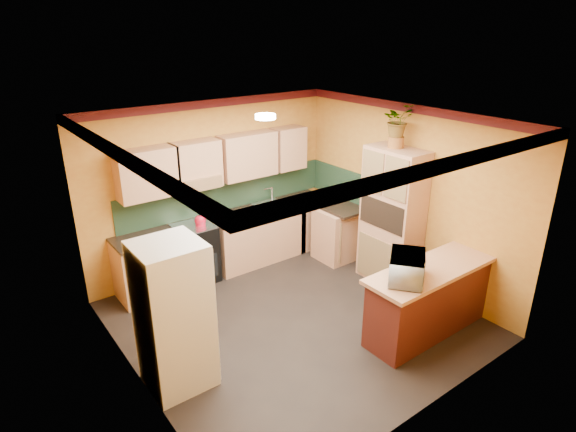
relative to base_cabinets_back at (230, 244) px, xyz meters
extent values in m
plane|color=black|center=(-0.09, -1.80, -0.44)|extent=(4.20, 4.20, 0.00)
cube|color=white|center=(-0.09, -1.80, 2.26)|extent=(4.20, 4.20, 0.04)
cube|color=gold|center=(-0.09, 0.30, 0.91)|extent=(4.20, 0.04, 2.70)
cube|color=gold|center=(-0.09, -3.90, 0.91)|extent=(4.20, 0.04, 2.70)
cube|color=gold|center=(-2.19, -1.80, 0.91)|extent=(0.04, 4.20, 2.70)
cube|color=gold|center=(2.01, -1.80, 0.91)|extent=(0.04, 4.20, 2.70)
cube|color=#1C3422|center=(0.16, 0.29, 0.75)|extent=(3.70, 0.02, 0.53)
cube|color=#1C3422|center=(2.00, -0.40, 0.75)|extent=(0.02, 1.40, 0.53)
cube|color=tan|center=(0.01, 0.13, 1.36)|extent=(3.10, 0.34, 0.70)
cylinder|color=white|center=(-0.09, -1.20, 2.22)|extent=(0.26, 0.26, 0.06)
cube|color=tan|center=(0.00, 0.00, 0.00)|extent=(3.65, 0.60, 0.88)
cube|color=black|center=(0.00, 0.00, 0.46)|extent=(3.65, 0.62, 0.04)
cube|color=black|center=(-0.62, 0.00, 0.02)|extent=(0.58, 0.58, 0.91)
cube|color=silver|center=(0.77, 0.00, 0.50)|extent=(0.48, 0.40, 0.03)
cube|color=tan|center=(1.71, -0.75, 0.00)|extent=(0.60, 0.80, 0.88)
cube|color=black|center=(1.71, -0.75, 0.46)|extent=(0.62, 0.80, 0.04)
cube|color=silver|center=(-1.84, -1.97, 0.41)|extent=(0.68, 0.66, 1.70)
cube|color=tan|center=(1.76, -1.79, 0.61)|extent=(0.48, 0.90, 2.10)
cylinder|color=brown|center=(1.76, -1.74, 1.74)|extent=(0.22, 0.22, 0.16)
imported|color=tan|center=(1.76, -1.74, 2.05)|extent=(0.45, 0.40, 0.46)
cube|color=#4B1D11|center=(1.13, -3.03, 0.00)|extent=(1.80, 0.55, 0.88)
cube|color=tan|center=(1.13, -3.03, 0.47)|extent=(1.90, 0.65, 0.05)
imported|color=silver|center=(0.63, -3.03, 0.65)|extent=(0.70, 0.67, 0.32)
camera|label=1|loc=(-3.47, -6.18, 3.30)|focal=30.00mm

